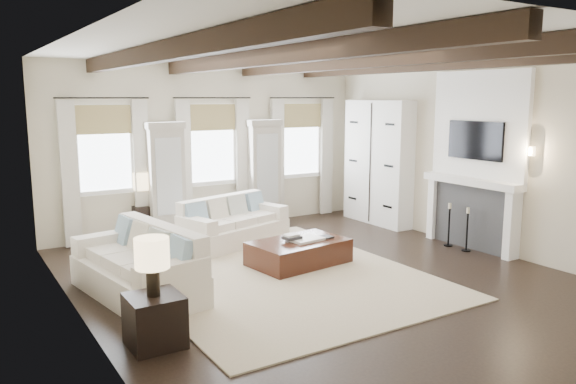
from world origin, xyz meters
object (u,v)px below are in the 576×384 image
sofa_left (142,268)px  ottoman (299,253)px  sofa_back (232,225)px  side_table_front (155,321)px  side_table_back (144,221)px

sofa_left → ottoman: size_ratio=1.54×
sofa_back → sofa_left: (-2.15, -1.72, 0.03)m
side_table_front → side_table_back: 4.79m
sofa_back → ottoman: size_ratio=1.45×
sofa_back → ottoman: bearing=-79.2°
sofa_left → side_table_front: sofa_left is taller
sofa_left → side_table_front: bearing=-102.8°
ottoman → side_table_back: bearing=109.5°
sofa_back → ottoman: 1.71m
sofa_back → side_table_back: 1.76m
sofa_back → side_table_back: (-1.17, 1.31, -0.03)m
sofa_back → sofa_left: size_ratio=0.94×
sofa_left → side_table_front: size_ratio=4.14×
side_table_front → side_table_back: (1.34, 4.60, 0.03)m
sofa_back → side_table_front: bearing=-127.3°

